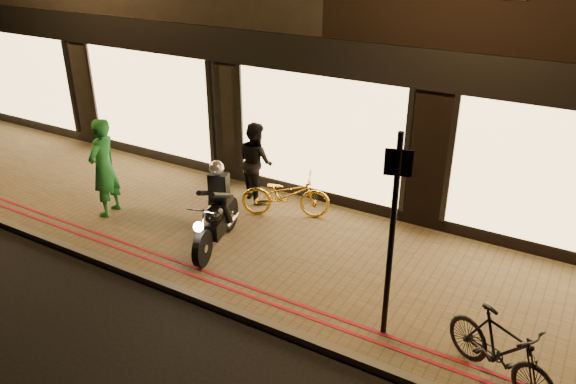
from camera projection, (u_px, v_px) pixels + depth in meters
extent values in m
plane|color=black|center=(199.00, 304.00, 8.77)|extent=(90.00, 90.00, 0.00)
cube|color=brown|center=(267.00, 245.00, 10.31)|extent=(50.00, 4.00, 0.12)
cube|color=#59544C|center=(201.00, 300.00, 8.79)|extent=(50.00, 0.14, 0.12)
cube|color=maroon|center=(216.00, 284.00, 9.07)|extent=(50.00, 0.06, 0.01)
cube|color=maroon|center=(223.00, 278.00, 9.23)|extent=(50.00, 0.06, 0.01)
cube|color=black|center=(320.00, 56.00, 10.50)|extent=(48.00, 0.12, 0.70)
cube|color=#FFCF7F|center=(26.00, 79.00, 15.28)|extent=(3.60, 0.06, 2.38)
cube|color=#FFCF7F|center=(149.00, 102.00, 13.22)|extent=(3.60, 0.06, 2.38)
cube|color=#FFCF7F|center=(318.00, 134.00, 11.15)|extent=(3.60, 0.06, 2.38)
cube|color=#FFCF7F|center=(564.00, 182.00, 9.09)|extent=(3.60, 0.06, 2.38)
cylinder|color=black|center=(202.00, 248.00, 9.46)|extent=(0.29, 0.65, 0.64)
cylinder|color=black|center=(229.00, 214.00, 10.59)|extent=(0.29, 0.65, 0.64)
cylinder|color=silver|center=(202.00, 248.00, 9.46)|extent=(0.17, 0.17, 0.14)
cylinder|color=silver|center=(229.00, 214.00, 10.59)|extent=(0.17, 0.17, 0.14)
cube|color=black|center=(218.00, 225.00, 10.04)|extent=(0.44, 0.74, 0.30)
ellipsoid|color=black|center=(214.00, 213.00, 9.79)|extent=(0.45, 0.57, 0.29)
cube|color=black|center=(223.00, 203.00, 10.17)|extent=(0.36, 0.59, 0.09)
cylinder|color=silver|center=(204.00, 211.00, 9.32)|extent=(0.59, 0.19, 0.03)
cylinder|color=silver|center=(202.00, 231.00, 9.37)|extent=(0.14, 0.33, 0.71)
sphere|color=white|center=(198.00, 227.00, 9.18)|extent=(0.21, 0.21, 0.17)
cylinder|color=silver|center=(233.00, 220.00, 10.45)|extent=(0.21, 0.55, 0.07)
cube|color=black|center=(219.00, 188.00, 9.91)|extent=(0.39, 0.30, 0.55)
sphere|color=silver|center=(217.00, 168.00, 9.68)|extent=(0.32, 0.32, 0.26)
cylinder|color=black|center=(203.00, 193.00, 9.65)|extent=(0.32, 0.59, 0.34)
cylinder|color=black|center=(221.00, 195.00, 9.58)|extent=(0.17, 0.61, 0.34)
cylinder|color=black|center=(212.00, 211.00, 10.10)|extent=(0.25, 0.29, 0.46)
cylinder|color=black|center=(227.00, 213.00, 10.03)|extent=(0.13, 0.27, 0.46)
cylinder|color=black|center=(391.00, 240.00, 7.36)|extent=(0.10, 0.10, 3.00)
cube|color=black|center=(398.00, 163.00, 6.89)|extent=(0.34, 0.14, 0.35)
imported|color=gold|center=(286.00, 195.00, 11.03)|extent=(1.85, 1.29, 0.92)
imported|color=black|center=(501.00, 350.00, 6.91)|extent=(1.69, 1.21, 1.00)
imported|color=#207B34|center=(104.00, 168.00, 10.91)|extent=(0.60, 0.80, 1.97)
imported|color=black|center=(256.00, 161.00, 11.59)|extent=(1.02, 0.95, 1.68)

